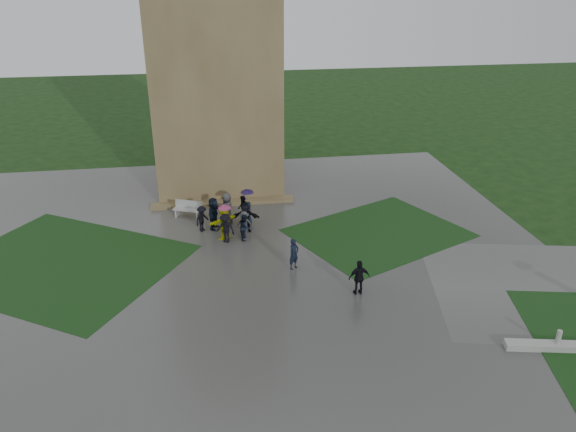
{
  "coord_description": "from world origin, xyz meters",
  "views": [
    {
      "loc": [
        -1.03,
        -22.55,
        13.88
      ],
      "look_at": [
        3.38,
        5.52,
        1.2
      ],
      "focal_mm": 35.0,
      "sensor_mm": 36.0,
      "label": 1
    }
  ],
  "objects": [
    {
      "name": "plaza",
      "position": [
        0.0,
        2.0,
        0.01
      ],
      "size": [
        34.0,
        34.0,
        0.02
      ],
      "primitive_type": "cube",
      "color": "#3A3A37",
      "rests_on": "ground"
    },
    {
      "name": "lawn_inset_left",
      "position": [
        -8.5,
        4.0,
        0.03
      ],
      "size": [
        14.1,
        13.46,
        0.01
      ],
      "primitive_type": "cube",
      "rotation": [
        0.0,
        0.0,
        -0.56
      ],
      "color": "black",
      "rests_on": "plaza"
    },
    {
      "name": "tower",
      "position": [
        0.0,
        15.0,
        9.0
      ],
      "size": [
        8.0,
        8.0,
        18.0
      ],
      "primitive_type": "cube",
      "color": "brown",
      "rests_on": "ground"
    },
    {
      "name": "ground",
      "position": [
        0.0,
        0.0,
        0.0
      ],
      "size": [
        120.0,
        120.0,
        0.0
      ],
      "primitive_type": "plane",
      "color": "black"
    },
    {
      "name": "tower_plinth",
      "position": [
        0.0,
        10.6,
        0.13
      ],
      "size": [
        9.0,
        0.8,
        0.22
      ],
      "primitive_type": "cube",
      "color": "brown",
      "rests_on": "plaza"
    },
    {
      "name": "pedestrian_mid",
      "position": [
        3.08,
        1.73,
        0.83
      ],
      "size": [
        0.7,
        0.67,
        1.62
      ],
      "primitive_type": "imported",
      "rotation": [
        0.0,
        0.0,
        0.65
      ],
      "color": "black",
      "rests_on": "plaza"
    },
    {
      "name": "pedestrian_near",
      "position": [
        5.64,
        -1.07,
        0.87
      ],
      "size": [
        1.03,
        0.63,
        1.71
      ],
      "primitive_type": "imported",
      "rotation": [
        0.0,
        0.0,
        3.2
      ],
      "color": "black",
      "rests_on": "plaza"
    },
    {
      "name": "visitor_cluster",
      "position": [
        0.15,
        6.45,
        0.96
      ],
      "size": [
        3.79,
        3.73,
        2.25
      ],
      "color": "black",
      "rests_on": "plaza"
    },
    {
      "name": "bench",
      "position": [
        -2.18,
        8.96,
        0.53
      ],
      "size": [
        1.79,
        1.17,
        1.0
      ],
      "rotation": [
        0.0,
        0.0,
        -0.4
      ],
      "color": "#A2A29E",
      "rests_on": "plaza"
    },
    {
      "name": "lawn_inset_right",
      "position": [
        8.5,
        5.0,
        0.03
      ],
      "size": [
        11.12,
        10.15,
        0.01
      ],
      "primitive_type": "cube",
      "rotation": [
        0.0,
        0.0,
        0.44
      ],
      "color": "black",
      "rests_on": "plaza"
    }
  ]
}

